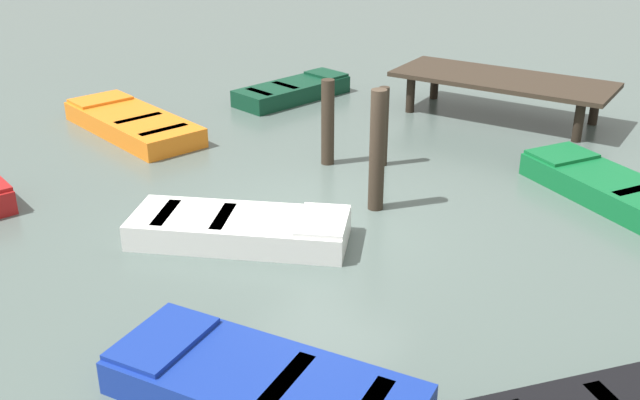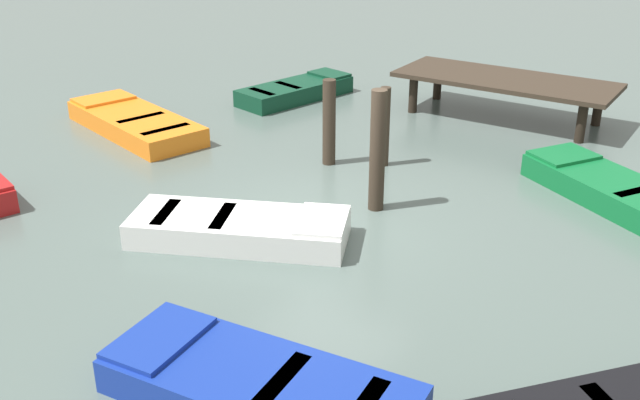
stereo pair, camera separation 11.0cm
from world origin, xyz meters
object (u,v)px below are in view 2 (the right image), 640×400
object	(u,v)px
rowboat_blue	(257,387)
rowboat_orange	(134,122)
mooring_piling_mid_left	(377,151)
rowboat_green	(622,194)
rowboat_white	(241,228)
mooring_piling_center	(329,122)
mooring_piling_near_left	(384,127)
rowboat_dark_green	(296,90)
dock_segment	(505,83)

from	to	relation	value
rowboat_blue	rowboat_orange	distance (m)	9.55
mooring_piling_mid_left	rowboat_green	bearing A→B (deg)	41.60
rowboat_blue	rowboat_white	bearing A→B (deg)	-54.17
rowboat_blue	mooring_piling_center	world-z (taller)	mooring_piling_center
mooring_piling_near_left	mooring_piling_center	size ratio (longest dim) A/B	0.93
rowboat_orange	rowboat_dark_green	size ratio (longest dim) A/B	1.25
dock_segment	rowboat_blue	world-z (taller)	dock_segment
rowboat_blue	rowboat_orange	world-z (taller)	same
rowboat_orange	rowboat_white	xyz separation A→B (m)	(5.45, -2.16, 0.00)
dock_segment	rowboat_green	xyz separation A→B (m)	(3.78, -3.09, -0.62)
rowboat_green	rowboat_white	size ratio (longest dim) A/B	1.13
rowboat_blue	rowboat_orange	bearing A→B (deg)	-41.85
rowboat_white	dock_segment	bearing A→B (deg)	57.54
rowboat_orange	mooring_piling_near_left	world-z (taller)	mooring_piling_near_left
mooring_piling_center	mooring_piling_mid_left	bearing A→B (deg)	-30.15
rowboat_white	mooring_piling_mid_left	distance (m)	2.56
rowboat_blue	rowboat_orange	xyz separation A→B (m)	(-8.30, 4.72, -0.00)
mooring_piling_near_left	mooring_piling_mid_left	size ratio (longest dim) A/B	0.75
rowboat_orange	mooring_piling_center	xyz separation A→B (m)	(4.43, 1.22, 0.61)
rowboat_green	mooring_piling_near_left	world-z (taller)	mooring_piling_near_left
dock_segment	rowboat_orange	xyz separation A→B (m)	(-5.67, -5.94, -0.62)
rowboat_blue	mooring_piling_center	xyz separation A→B (m)	(-3.87, 5.94, 0.61)
rowboat_blue	mooring_piling_near_left	world-z (taller)	mooring_piling_near_left
rowboat_dark_green	rowboat_blue	bearing A→B (deg)	-133.94
mooring_piling_near_left	mooring_piling_mid_left	distance (m)	2.04
mooring_piling_near_left	rowboat_orange	bearing A→B (deg)	-160.94
dock_segment	rowboat_white	distance (m)	8.13
rowboat_orange	mooring_piling_near_left	size ratio (longest dim) A/B	2.53
dock_segment	rowboat_dark_green	xyz separation A→B (m)	(-4.66, -1.82, -0.62)
mooring_piling_near_left	rowboat_blue	bearing A→B (deg)	-65.22
rowboat_white	mooring_piling_near_left	bearing A→B (deg)	61.51
rowboat_dark_green	mooring_piling_center	world-z (taller)	mooring_piling_center
rowboat_green	rowboat_white	xyz separation A→B (m)	(-3.99, -5.01, 0.00)
rowboat_blue	rowboat_dark_green	xyz separation A→B (m)	(-7.29, 8.84, 0.00)
mooring_piling_mid_left	mooring_piling_center	size ratio (longest dim) A/B	1.24
dock_segment	rowboat_blue	size ratio (longest dim) A/B	1.41
mooring_piling_near_left	dock_segment	bearing A→B (deg)	84.66
rowboat_dark_green	mooring_piling_near_left	bearing A→B (deg)	-111.69
dock_segment	mooring_piling_center	xyz separation A→B (m)	(-1.24, -4.72, -0.01)
rowboat_white	mooring_piling_center	bearing A→B (deg)	75.93
rowboat_green	mooring_piling_mid_left	bearing A→B (deg)	66.36
rowboat_blue	rowboat_green	distance (m)	7.66
rowboat_green	mooring_piling_mid_left	size ratio (longest dim) A/B	1.91
rowboat_green	mooring_piling_near_left	distance (m)	4.33
mooring_piling_mid_left	mooring_piling_near_left	bearing A→B (deg)	121.82
mooring_piling_mid_left	rowboat_blue	bearing A→B (deg)	-67.96
mooring_piling_center	rowboat_green	bearing A→B (deg)	18.03
rowboat_blue	mooring_piling_mid_left	xyz separation A→B (m)	(-1.95, 4.82, 0.81)
dock_segment	rowboat_green	world-z (taller)	dock_segment
rowboat_green	dock_segment	bearing A→B (deg)	-14.46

